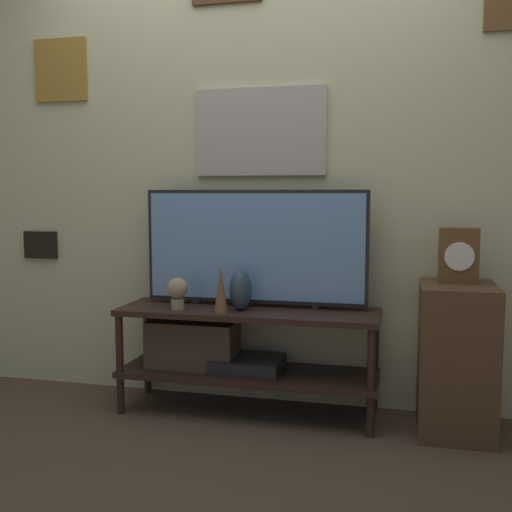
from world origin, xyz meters
TOP-DOWN VIEW (x-y plane):
  - ground_plane at (0.00, 0.00)m, footprint 12.00×12.00m
  - wall_back at (-0.00, 0.50)m, footprint 6.40×0.08m
  - media_console at (-0.11, 0.24)m, footprint 1.35×0.41m
  - television at (0.02, 0.33)m, footprint 1.19×0.05m
  - vase_urn_stoneware at (-0.03, 0.21)m, footprint 0.11×0.14m
  - vase_slim_bronze at (-0.11, 0.12)m, footprint 0.07×0.07m
  - decorative_bust at (-0.35, 0.15)m, footprint 0.11×0.11m
  - side_table at (1.03, 0.23)m, footprint 0.35×0.43m
  - mantel_clock at (1.03, 0.29)m, footprint 0.18×0.11m

SIDE VIEW (x-z plane):
  - ground_plane at x=0.00m, z-range 0.00..0.00m
  - media_console at x=-0.11m, z-range 0.07..0.62m
  - side_table at x=1.03m, z-range 0.00..0.72m
  - decorative_bust at x=-0.35m, z-range 0.57..0.73m
  - vase_urn_stoneware at x=-0.03m, z-range 0.55..0.76m
  - vase_slim_bronze at x=-0.11m, z-range 0.55..0.79m
  - mantel_clock at x=1.03m, z-range 0.72..0.98m
  - television at x=0.02m, z-range 0.56..1.18m
  - wall_back at x=0.00m, z-range 0.01..2.71m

